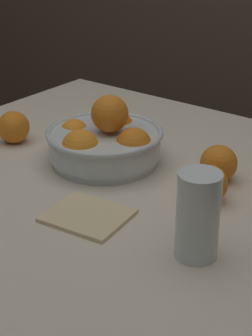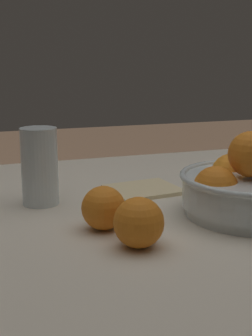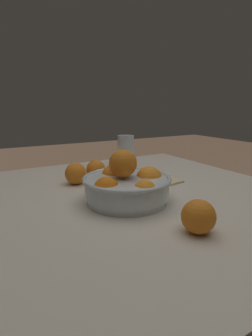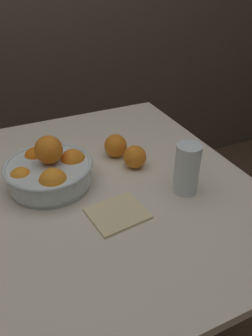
{
  "view_description": "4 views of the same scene",
  "coord_description": "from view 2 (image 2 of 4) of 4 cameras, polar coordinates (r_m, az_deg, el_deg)",
  "views": [
    {
      "loc": [
        0.69,
        -0.84,
        1.27
      ],
      "look_at": [
        0.11,
        -0.07,
        0.8
      ],
      "focal_mm": 60.0,
      "sensor_mm": 36.0,
      "label": 1
    },
    {
      "loc": [
        0.44,
        0.77,
        1.01
      ],
      "look_at": [
        0.16,
        -0.03,
        0.81
      ],
      "focal_mm": 50.0,
      "sensor_mm": 36.0,
      "label": 2
    },
    {
      "loc": [
        -0.7,
        0.43,
        1.01
      ],
      "look_at": [
        0.12,
        -0.03,
        0.78
      ],
      "focal_mm": 28.0,
      "sensor_mm": 36.0,
      "label": 3
    },
    {
      "loc": [
        -0.18,
        -0.77,
        1.32
      ],
      "look_at": [
        0.15,
        -0.05,
        0.79
      ],
      "focal_mm": 35.0,
      "sensor_mm": 36.0,
      "label": 4
    }
  ],
  "objects": [
    {
      "name": "napkin",
      "position": [
        1.03,
        2.13,
        -2.64
      ],
      "size": [
        0.16,
        0.14,
        0.01
      ],
      "primitive_type": "cube",
      "rotation": [
        0.0,
        0.0,
        0.12
      ],
      "color": "beige",
      "rests_on": "dining_table"
    },
    {
      "name": "orange_loose_front",
      "position": [
        0.72,
        1.56,
        -6.66
      ],
      "size": [
        0.08,
        0.08,
        0.08
      ],
      "primitive_type": "sphere",
      "color": "orange",
      "rests_on": "dining_table"
    },
    {
      "name": "orange_loose_aside",
      "position": [
        0.79,
        -2.76,
        -4.89
      ],
      "size": [
        0.08,
        0.08,
        0.08
      ],
      "primitive_type": "sphere",
      "color": "orange",
      "rests_on": "dining_table"
    },
    {
      "name": "fruit_bowl",
      "position": [
        0.89,
        14.91,
        -2.37
      ],
      "size": [
        0.26,
        0.26,
        0.16
      ],
      "color": "silver",
      "rests_on": "dining_table"
    },
    {
      "name": "dining_table",
      "position": [
        0.96,
        9.97,
        -9.17
      ],
      "size": [
        1.08,
        1.05,
        0.72
      ],
      "color": "beige",
      "rests_on": "ground_plane"
    },
    {
      "name": "juice_glass",
      "position": [
        0.94,
        -10.46,
        -0.35
      ],
      "size": [
        0.07,
        0.07,
        0.15
      ],
      "color": "#F4A314",
      "rests_on": "dining_table"
    }
  ]
}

